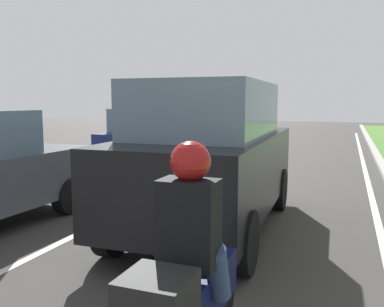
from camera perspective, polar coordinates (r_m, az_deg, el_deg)
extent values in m
plane|color=#383533|center=(12.25, 5.92, -2.19)|extent=(60.00, 60.00, 0.00)
cube|color=silver|center=(12.44, 2.80, -1.99)|extent=(0.12, 32.00, 0.01)
cube|color=silver|center=(11.88, 23.00, -3.02)|extent=(0.12, 32.00, 0.01)
cube|color=black|center=(6.43, 2.56, -2.35)|extent=(2.01, 4.54, 1.10)
cube|color=slate|center=(6.20, 2.21, 6.11)|extent=(1.76, 2.74, 0.80)
cylinder|color=black|center=(8.23, -0.24, -4.11)|extent=(0.24, 0.77, 0.76)
cylinder|color=black|center=(7.84, 11.95, -4.85)|extent=(0.24, 0.77, 0.76)
cylinder|color=black|center=(5.53, -11.03, -9.96)|extent=(0.24, 0.77, 0.76)
cylinder|color=black|center=(4.92, 7.27, -12.07)|extent=(0.24, 0.77, 0.76)
cylinder|color=black|center=(8.82, -25.00, -4.43)|extent=(0.24, 0.65, 0.64)
cylinder|color=black|center=(7.72, -16.78, -5.65)|extent=(0.24, 0.65, 0.64)
cube|color=navy|center=(12.79, -5.92, 1.38)|extent=(1.71, 3.73, 0.80)
cube|color=slate|center=(12.51, -6.50, 4.64)|extent=(1.51, 1.93, 0.68)
cylinder|color=black|center=(14.29, -6.25, 0.38)|extent=(0.23, 0.60, 0.60)
cylinder|color=black|center=(13.65, -0.65, 0.10)|extent=(0.23, 0.60, 0.60)
cylinder|color=black|center=(12.14, -11.81, -0.95)|extent=(0.23, 0.60, 0.60)
cylinder|color=black|center=(11.39, -5.46, -1.37)|extent=(0.23, 0.60, 0.60)
cube|color=#0C143F|center=(3.12, -0.08, -19.93)|extent=(0.29, 1.40, 0.36)
ellipsoid|color=#0C143F|center=(3.33, 2.17, -13.97)|extent=(0.29, 0.50, 0.24)
cube|color=black|center=(2.55, -4.86, -19.74)|extent=(0.40, 0.40, 0.32)
cylinder|color=black|center=(3.83, 3.94, -19.15)|extent=(0.11, 0.60, 0.60)
cube|color=black|center=(2.85, -0.44, -9.57)|extent=(0.40, 0.26, 0.60)
sphere|color=maroon|center=(2.78, -0.22, -1.10)|extent=(0.28, 0.28, 0.28)
cylinder|color=navy|center=(3.14, -2.59, -15.29)|extent=(0.16, 0.30, 0.45)
cylinder|color=navy|center=(3.03, 3.55, -16.17)|extent=(0.16, 0.30, 0.45)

